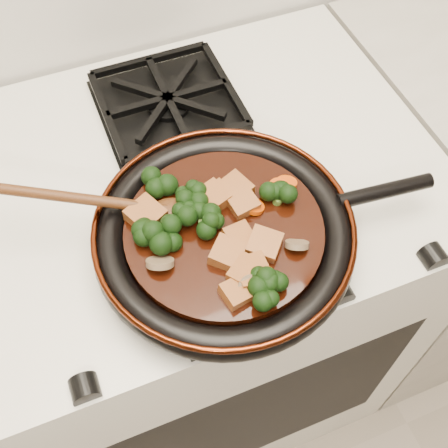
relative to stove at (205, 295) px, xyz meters
name	(u,v)px	position (x,y,z in m)	size (l,w,h in m)	color
stove	(205,295)	(0.00, 0.00, 0.00)	(0.76, 0.60, 0.90)	silver
burner_grate_front	(231,232)	(0.00, -0.14, 0.46)	(0.23, 0.23, 0.03)	black
burner_grate_back	(168,103)	(0.00, 0.14, 0.46)	(0.23, 0.23, 0.03)	black
skillet	(225,234)	(-0.02, -0.16, 0.49)	(0.48, 0.36, 0.05)	black
braising_sauce	(224,233)	(-0.02, -0.16, 0.50)	(0.27, 0.27, 0.02)	black
tofu_cube_0	(227,254)	(-0.03, -0.20, 0.52)	(0.04, 0.04, 0.02)	brown
tofu_cube_1	(253,272)	(-0.01, -0.24, 0.52)	(0.04, 0.04, 0.02)	brown
tofu_cube_2	(211,199)	(-0.02, -0.11, 0.52)	(0.04, 0.04, 0.02)	brown
tofu_cube_3	(236,189)	(0.02, -0.11, 0.52)	(0.04, 0.04, 0.02)	brown
tofu_cube_4	(235,293)	(-0.04, -0.26, 0.52)	(0.03, 0.03, 0.02)	brown
tofu_cube_5	(240,239)	(-0.01, -0.19, 0.52)	(0.04, 0.03, 0.02)	brown
tofu_cube_6	(264,245)	(0.02, -0.21, 0.52)	(0.04, 0.04, 0.02)	brown
tofu_cube_7	(247,274)	(-0.02, -0.24, 0.52)	(0.04, 0.04, 0.02)	brown
tofu_cube_8	(146,215)	(-0.11, -0.11, 0.52)	(0.04, 0.04, 0.02)	brown
tofu_cube_9	(218,196)	(-0.01, -0.11, 0.52)	(0.04, 0.03, 0.02)	brown
tofu_cube_10	(242,203)	(0.02, -0.13, 0.52)	(0.04, 0.04, 0.02)	brown
broccoli_floret_0	(148,235)	(-0.12, -0.14, 0.52)	(0.06, 0.06, 0.05)	black
broccoli_floret_1	(193,197)	(-0.04, -0.10, 0.52)	(0.06, 0.06, 0.05)	black
broccoli_floret_2	(278,200)	(0.07, -0.15, 0.52)	(0.06, 0.06, 0.05)	black
broccoli_floret_3	(166,236)	(-0.10, -0.15, 0.52)	(0.06, 0.06, 0.05)	black
broccoli_floret_4	(205,222)	(-0.04, -0.15, 0.52)	(0.06, 0.06, 0.05)	black
broccoli_floret_5	(161,182)	(-0.07, -0.06, 0.52)	(0.06, 0.06, 0.05)	black
broccoli_floret_6	(189,212)	(-0.05, -0.12, 0.52)	(0.06, 0.06, 0.05)	black
broccoli_floret_7	(268,294)	(-0.01, -0.27, 0.52)	(0.06, 0.06, 0.05)	black
broccoli_floret_8	(267,282)	(0.00, -0.26, 0.52)	(0.06, 0.06, 0.05)	black
carrot_coin_0	(278,186)	(0.08, -0.12, 0.51)	(0.03, 0.03, 0.01)	#C84105
carrot_coin_1	(253,206)	(0.03, -0.14, 0.51)	(0.03, 0.03, 0.01)	#C84105
carrot_coin_2	(287,183)	(0.09, -0.12, 0.51)	(0.03, 0.03, 0.01)	#C84105
carrot_coin_3	(266,276)	(0.00, -0.25, 0.51)	(0.03, 0.03, 0.01)	#C84105
carrot_coin_4	(224,250)	(-0.03, -0.19, 0.51)	(0.03, 0.03, 0.01)	#C84105
mushroom_slice_0	(251,289)	(-0.02, -0.26, 0.52)	(0.04, 0.04, 0.01)	brown
mushroom_slice_1	(160,263)	(-0.11, -0.18, 0.52)	(0.04, 0.04, 0.01)	brown
mushroom_slice_2	(297,245)	(0.06, -0.22, 0.52)	(0.03, 0.03, 0.01)	brown
wooden_spoon	(112,203)	(-0.15, -0.08, 0.53)	(0.17, 0.09, 0.27)	#46240F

